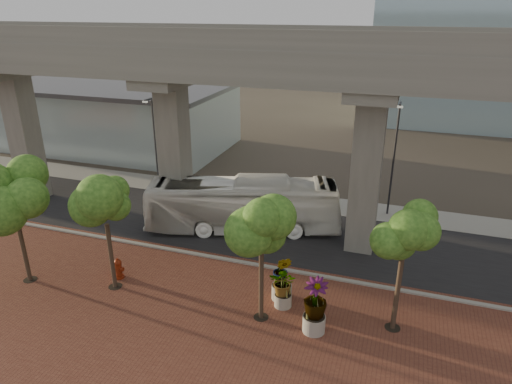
% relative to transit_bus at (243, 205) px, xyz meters
% --- Properties ---
extents(ground, '(160.00, 160.00, 0.00)m').
position_rel_transit_bus_xyz_m(ground, '(1.40, -2.03, -1.70)').
color(ground, '#3C342B').
rests_on(ground, ground).
extents(brick_plaza, '(70.00, 13.00, 0.06)m').
position_rel_transit_bus_xyz_m(brick_plaza, '(1.40, -10.03, -1.67)').
color(brick_plaza, brown).
rests_on(brick_plaza, ground).
extents(asphalt_road, '(90.00, 8.00, 0.04)m').
position_rel_transit_bus_xyz_m(asphalt_road, '(1.40, -0.03, -1.68)').
color(asphalt_road, black).
rests_on(asphalt_road, ground).
extents(curb_strip, '(70.00, 0.25, 0.16)m').
position_rel_transit_bus_xyz_m(curb_strip, '(1.40, -4.03, -1.62)').
color(curb_strip, gray).
rests_on(curb_strip, ground).
extents(far_sidewalk, '(90.00, 3.00, 0.06)m').
position_rel_transit_bus_xyz_m(far_sidewalk, '(1.40, 5.47, -1.67)').
color(far_sidewalk, gray).
rests_on(far_sidewalk, ground).
extents(transit_viaduct, '(72.00, 5.60, 12.40)m').
position_rel_transit_bus_xyz_m(transit_viaduct, '(1.40, -0.03, 5.58)').
color(transit_viaduct, gray).
rests_on(transit_viaduct, ground).
extents(station_pavilion, '(23.00, 13.00, 6.30)m').
position_rel_transit_bus_xyz_m(station_pavilion, '(-18.60, 13.97, 1.51)').
color(station_pavilion, silver).
rests_on(station_pavilion, ground).
extents(transit_bus, '(12.53, 6.28, 3.41)m').
position_rel_transit_bus_xyz_m(transit_bus, '(0.00, 0.00, 0.00)').
color(transit_bus, white).
rests_on(transit_bus, ground).
extents(fire_hydrant, '(0.58, 0.52, 1.16)m').
position_rel_transit_bus_xyz_m(fire_hydrant, '(-4.25, -7.50, -1.09)').
color(fire_hydrant, maroon).
rests_on(fire_hydrant, ground).
extents(planter_front, '(1.86, 1.86, 2.04)m').
position_rel_transit_bus_xyz_m(planter_front, '(4.62, -7.09, -0.41)').
color(planter_front, '#ADA99C').
rests_on(planter_front, ground).
extents(planter_right, '(2.47, 2.47, 2.64)m').
position_rel_transit_bus_xyz_m(planter_right, '(6.40, -8.42, -0.04)').
color(planter_right, '#AAA399').
rests_on(planter_right, ground).
extents(planter_left, '(2.19, 2.19, 2.41)m').
position_rel_transit_bus_xyz_m(planter_left, '(4.40, -6.53, -0.18)').
color(planter_left, '#AEAA9D').
rests_on(planter_left, ground).
extents(street_tree_far_west, '(3.81, 3.81, 6.59)m').
position_rel_transit_bus_xyz_m(street_tree_far_west, '(-8.60, -9.17, 3.19)').
color(street_tree_far_west, '#493629').
rests_on(street_tree_far_west, ground).
extents(street_tree_near_west, '(3.36, 3.36, 6.08)m').
position_rel_transit_bus_xyz_m(street_tree_near_west, '(-3.98, -8.28, 2.88)').
color(street_tree_near_west, '#493629').
rests_on(street_tree_near_west, ground).
extents(street_tree_near_east, '(3.46, 3.46, 6.26)m').
position_rel_transit_bus_xyz_m(street_tree_near_east, '(3.90, -8.26, 3.01)').
color(street_tree_near_east, '#493629').
rests_on(street_tree_near_east, ground).
extents(street_tree_far_east, '(3.08, 3.08, 6.02)m').
position_rel_transit_bus_xyz_m(street_tree_far_east, '(9.72, -7.09, 2.95)').
color(street_tree_far_east, '#493629').
rests_on(street_tree_far_east, ground).
extents(streetlamp_west, '(0.35, 1.03, 7.14)m').
position_rel_transit_bus_xyz_m(streetlamp_west, '(-8.81, 4.52, 2.47)').
color(streetlamp_west, '#323237').
rests_on(streetlamp_west, ground).
extents(streetlamp_east, '(0.39, 1.13, 7.81)m').
position_rel_transit_bus_xyz_m(streetlamp_east, '(8.69, 5.27, 2.86)').
color(streetlamp_east, '#2B2B30').
rests_on(streetlamp_east, ground).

